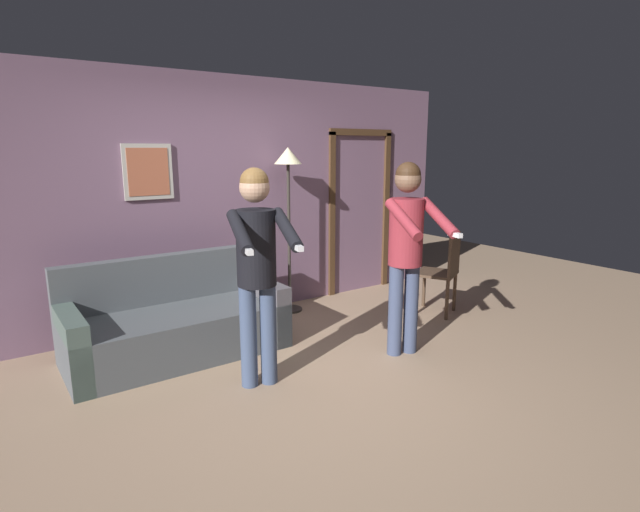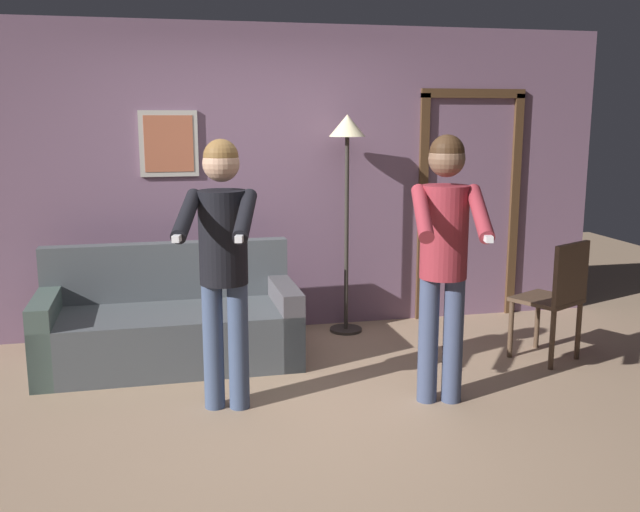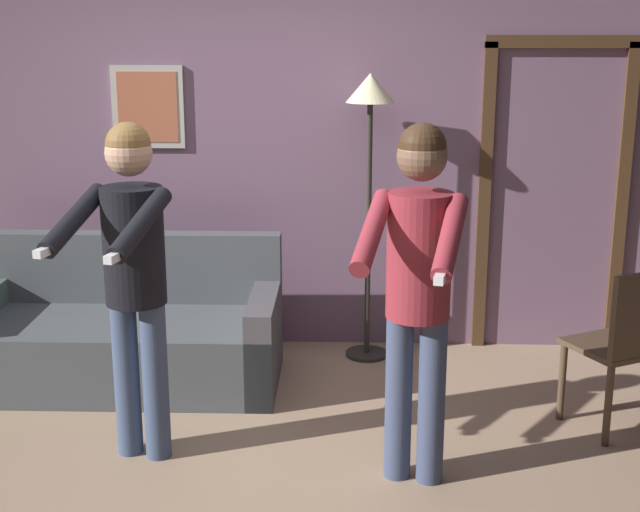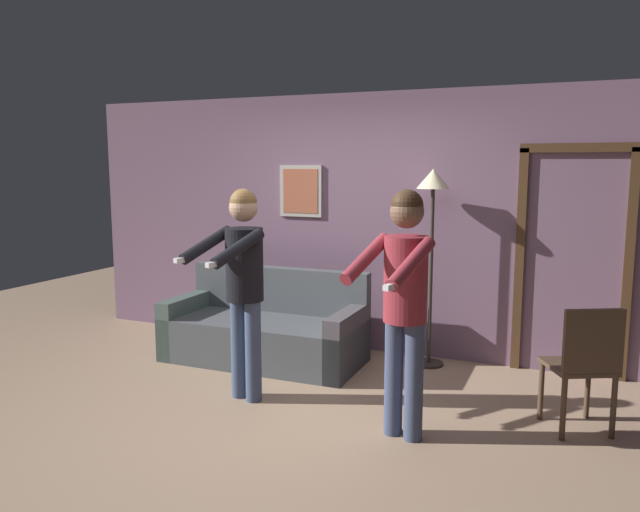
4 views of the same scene
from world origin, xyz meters
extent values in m
plane|color=tan|center=(0.00, 0.00, 0.00)|extent=(12.00, 12.00, 0.00)
cube|color=slate|center=(0.00, 1.90, 1.30)|extent=(6.40, 0.06, 2.60)
cube|color=#B7B2A8|center=(-0.66, 1.86, 1.62)|extent=(0.47, 0.02, 0.54)
cube|color=#AE5C3E|center=(-0.66, 1.84, 1.62)|extent=(0.39, 0.01, 0.46)
cube|color=#4C331E|center=(1.56, 1.85, 1.02)|extent=(0.08, 0.04, 2.04)
cube|color=#4C331E|center=(2.46, 1.85, 1.02)|extent=(0.08, 0.04, 2.04)
cube|color=#4C331E|center=(2.01, 1.85, 2.04)|extent=(0.98, 0.04, 0.08)
cube|color=#4D5357|center=(-0.71, 1.10, 0.21)|extent=(1.91, 0.87, 0.42)
cube|color=#4D5357|center=(-0.71, 1.46, 0.65)|extent=(1.90, 0.16, 0.45)
cube|color=#475952|center=(-1.58, 1.09, 0.29)|extent=(0.17, 0.85, 0.58)
cube|color=#504D52|center=(0.16, 1.11, 0.29)|extent=(0.17, 0.85, 0.58)
cylinder|color=#332D28|center=(0.79, 1.62, 0.01)|extent=(0.28, 0.28, 0.02)
cylinder|color=#332D28|center=(0.79, 1.62, 0.85)|extent=(0.04, 0.04, 1.65)
cone|color=#F9EAB7|center=(0.79, 1.62, 1.77)|extent=(0.31, 0.31, 0.18)
cylinder|color=#3F4E6F|center=(-0.45, 0.20, 0.41)|extent=(0.13, 0.13, 0.82)
cylinder|color=#3F4E6F|center=(-0.30, 0.17, 0.41)|extent=(0.13, 0.13, 0.82)
cylinder|color=black|center=(-0.38, 0.18, 1.11)|extent=(0.30, 0.30, 0.58)
sphere|color=tan|center=(-0.38, 0.18, 1.56)|extent=(0.23, 0.23, 0.23)
sphere|color=brown|center=(-0.38, 0.18, 1.60)|extent=(0.21, 0.21, 0.21)
cylinder|color=black|center=(-0.60, -0.01, 1.28)|extent=(0.21, 0.52, 0.26)
cube|color=white|center=(-0.65, -0.24, 1.19)|extent=(0.07, 0.16, 0.04)
cylinder|color=black|center=(-0.27, -0.09, 1.28)|extent=(0.21, 0.52, 0.26)
cube|color=white|center=(-0.32, -0.32, 1.19)|extent=(0.07, 0.16, 0.04)
cylinder|color=#3D4867|center=(0.92, 0.01, 0.42)|extent=(0.13, 0.13, 0.83)
cylinder|color=#3D4867|center=(1.07, -0.03, 0.42)|extent=(0.13, 0.13, 0.83)
cylinder|color=maroon|center=(0.99, -0.01, 1.13)|extent=(0.30, 0.30, 0.59)
sphere|color=brown|center=(0.99, -0.01, 1.58)|extent=(0.23, 0.23, 0.23)
sphere|color=#382314|center=(0.99, -0.01, 1.62)|extent=(0.22, 0.22, 0.22)
cylinder|color=maroon|center=(0.77, -0.20, 1.28)|extent=(0.21, 0.52, 0.30)
cylinder|color=maroon|center=(1.10, -0.28, 1.28)|extent=(0.21, 0.52, 0.30)
cube|color=white|center=(1.05, -0.51, 1.17)|extent=(0.07, 0.16, 0.04)
cylinder|color=#4C3828|center=(2.18, 0.85, 0.23)|extent=(0.04, 0.04, 0.45)
cylinder|color=#4C3828|center=(1.86, 0.68, 0.23)|extent=(0.04, 0.04, 0.45)
cylinder|color=#4C3828|center=(2.35, 0.53, 0.23)|extent=(0.04, 0.04, 0.45)
cylinder|color=#4C3828|center=(2.03, 0.36, 0.23)|extent=(0.04, 0.04, 0.45)
cube|color=#4C3828|center=(2.10, 0.61, 0.47)|extent=(0.57, 0.57, 0.03)
cube|color=#4C3828|center=(2.19, 0.44, 0.70)|extent=(0.39, 0.23, 0.45)
camera|label=1|loc=(-2.09, -3.12, 1.85)|focal=28.00mm
camera|label=2|loc=(-0.73, -4.16, 1.84)|focal=40.00mm
camera|label=3|loc=(0.69, -3.97, 2.17)|focal=50.00mm
camera|label=4|loc=(2.10, -4.06, 1.90)|focal=35.00mm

